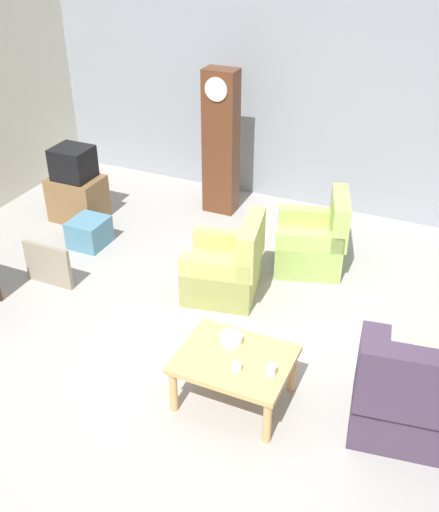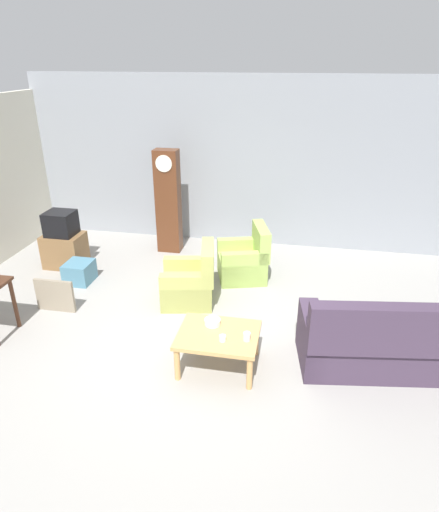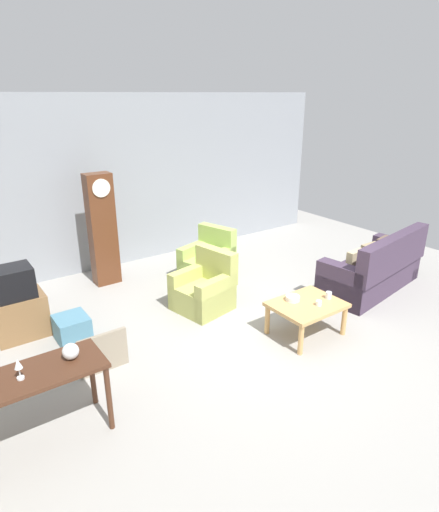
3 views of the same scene
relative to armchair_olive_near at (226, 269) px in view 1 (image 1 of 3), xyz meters
name	(u,v)px [view 1 (image 1 of 3)]	position (x,y,z in m)	size (l,w,h in m)	color
ground_plane	(222,356)	(0.39, -0.99, -0.31)	(10.40, 10.40, 0.00)	#999691
garage_door_wall	(335,93)	(0.39, 2.61, 1.29)	(8.40, 0.16, 3.20)	gray
armchair_olive_near	(226,269)	(0.00, 0.00, 0.00)	(0.92, 0.90, 0.92)	tan
armchair_olive_far	(313,243)	(0.70, 0.94, 0.00)	(0.97, 0.95, 0.92)	#A3C15D
coffee_table_wood	(235,364)	(0.72, -1.47, 0.10)	(0.96, 0.76, 0.48)	tan
grandfather_clock	(221,143)	(-0.88, 1.83, 0.68)	(0.44, 0.30, 1.95)	#562D19
tv_stand_cabinet	(78,198)	(-2.53, 0.80, 0.00)	(0.68, 0.52, 0.60)	brown
tv_crt	(73,163)	(-2.53, 0.80, 0.51)	(0.48, 0.44, 0.42)	black
framed_picture_leaning	(48,265)	(-1.90, -0.65, -0.05)	(0.60, 0.05, 0.50)	gray
storage_box_blue	(89,232)	(-1.99, 0.27, -0.13)	(0.42, 0.46, 0.35)	teal
cup_white_porcelain	(237,367)	(0.80, -1.61, 0.21)	(0.08, 0.08, 0.07)	white
cup_blue_rimmed	(271,370)	(1.07, -1.54, 0.22)	(0.08, 0.08, 0.10)	silver
bowl_white_stacked	(231,339)	(0.62, -1.30, 0.21)	(0.20, 0.20, 0.07)	white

